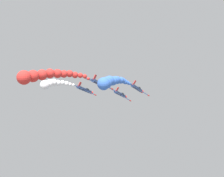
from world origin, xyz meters
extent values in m
cylinder|color=navy|center=(-0.46, 8.62, 110.08)|extent=(1.52, 9.00, 1.52)
cone|color=red|center=(-0.46, 13.72, 110.08)|extent=(1.45, 1.20, 1.45)
cube|color=navy|center=(-0.51, 8.22, 110.00)|extent=(7.79, 1.90, 5.20)
cylinder|color=red|center=(-4.36, 8.22, 112.52)|extent=(0.50, 1.40, 0.50)
cylinder|color=red|center=(3.33, 8.22, 107.47)|extent=(0.50, 1.40, 0.50)
cube|color=navy|center=(-0.43, 4.62, 110.12)|extent=(3.28, 1.20, 2.24)
cube|color=red|center=(0.07, 4.52, 110.89)|extent=(1.00, 1.10, 1.41)
ellipsoid|color=black|center=(-0.18, 10.42, 110.50)|extent=(1.05, 2.20, 1.02)
cylinder|color=navy|center=(-9.36, -0.95, 110.50)|extent=(1.47, 9.00, 1.47)
cone|color=red|center=(-9.36, 4.15, 110.50)|extent=(1.40, 1.20, 1.40)
cube|color=navy|center=(-9.41, -1.35, 110.41)|extent=(8.35, 1.90, 4.19)
cylinder|color=red|center=(-13.54, -1.35, 112.43)|extent=(0.48, 1.40, 0.48)
cylinder|color=red|center=(-5.27, -1.35, 108.40)|extent=(0.48, 1.40, 0.48)
cube|color=navy|center=(-9.34, -4.95, 110.55)|extent=(3.50, 1.20, 1.83)
cube|color=red|center=(-8.94, -5.05, 111.37)|extent=(0.83, 1.10, 1.50)
ellipsoid|color=black|center=(-9.14, 0.85, 110.95)|extent=(1.03, 2.20, 0.98)
sphere|color=white|center=(-9.45, -8.28, 110.54)|extent=(0.88, 0.88, 0.88)
sphere|color=white|center=(-9.29, -10.61, 110.26)|extent=(1.05, 1.05, 1.05)
sphere|color=white|center=(-9.16, -12.94, 110.02)|extent=(1.43, 1.43, 1.43)
sphere|color=white|center=(-9.12, -15.27, 109.75)|extent=(1.46, 1.46, 1.46)
sphere|color=white|center=(-9.21, -17.61, 109.21)|extent=(1.70, 1.70, 1.70)
sphere|color=white|center=(-9.00, -19.94, 108.84)|extent=(1.97, 1.97, 1.97)
sphere|color=white|center=(-8.81, -22.27, 108.08)|extent=(2.10, 2.10, 2.10)
sphere|color=white|center=(-8.67, -24.60, 107.14)|extent=(2.46, 2.46, 2.46)
cylinder|color=navy|center=(7.99, 0.87, 109.99)|extent=(1.52, 9.00, 1.52)
cone|color=red|center=(7.99, 5.97, 109.99)|extent=(1.45, 1.20, 1.45)
cube|color=navy|center=(7.93, 0.47, 109.91)|extent=(7.77, 1.90, 5.22)
cylinder|color=red|center=(4.10, 0.47, 112.44)|extent=(0.50, 1.40, 0.50)
cylinder|color=red|center=(11.77, 0.47, 107.37)|extent=(0.50, 1.40, 0.50)
cube|color=navy|center=(8.02, -3.13, 110.03)|extent=(3.27, 1.20, 2.25)
cube|color=red|center=(8.52, -3.23, 110.80)|extent=(1.00, 1.10, 1.41)
ellipsoid|color=black|center=(8.26, 2.67, 110.40)|extent=(1.05, 2.20, 1.03)
sphere|color=blue|center=(7.86, -6.24, 110.00)|extent=(0.93, 0.93, 0.93)
sphere|color=blue|center=(8.09, -8.36, 109.79)|extent=(1.06, 1.06, 1.06)
sphere|color=blue|center=(8.12, -10.47, 109.58)|extent=(1.37, 1.37, 1.37)
sphere|color=blue|center=(8.17, -12.58, 109.48)|extent=(1.58, 1.58, 1.58)
sphere|color=blue|center=(8.32, -14.69, 109.07)|extent=(1.84, 1.84, 1.84)
sphere|color=blue|center=(8.17, -16.80, 108.66)|extent=(2.01, 2.01, 2.01)
sphere|color=blue|center=(8.54, -18.91, 108.16)|extent=(2.09, 2.09, 2.09)
sphere|color=blue|center=(8.59, -21.03, 107.49)|extent=(2.25, 2.25, 2.25)
sphere|color=blue|center=(8.55, -23.14, 107.05)|extent=(2.51, 2.51, 2.51)
sphere|color=blue|center=(8.65, -25.25, 106.17)|extent=(2.76, 2.76, 2.76)
sphere|color=blue|center=(8.87, -27.36, 105.44)|extent=(2.93, 2.93, 2.93)
cylinder|color=navy|center=(-0.31, -9.12, 110.08)|extent=(1.46, 9.00, 1.46)
cone|color=red|center=(-0.31, -4.02, 110.08)|extent=(1.38, 1.20, 1.38)
cube|color=navy|center=(-0.35, -9.52, 109.99)|extent=(8.45, 1.90, 3.96)
cylinder|color=red|center=(-4.54, -9.52, 111.88)|extent=(0.48, 1.40, 0.48)
cylinder|color=red|center=(3.84, -9.52, 108.09)|extent=(0.48, 1.40, 0.48)
cube|color=navy|center=(-0.29, -13.12, 110.12)|extent=(3.54, 1.20, 1.73)
cube|color=red|center=(0.09, -13.22, 110.96)|extent=(0.79, 1.10, 1.52)
ellipsoid|color=black|center=(-0.11, -7.32, 110.53)|extent=(1.02, 2.20, 0.97)
sphere|color=red|center=(-0.35, -16.40, 109.90)|extent=(0.81, 0.81, 0.81)
sphere|color=red|center=(-0.30, -18.68, 110.02)|extent=(1.17, 1.17, 1.17)
sphere|color=red|center=(-0.44, -20.96, 109.75)|extent=(1.36, 1.36, 1.36)
sphere|color=red|center=(-0.76, -23.24, 109.37)|extent=(1.63, 1.63, 1.63)
sphere|color=red|center=(-0.99, -25.52, 109.18)|extent=(1.76, 1.76, 1.76)
sphere|color=red|center=(-1.28, -27.80, 108.60)|extent=(1.85, 1.85, 1.85)
sphere|color=red|center=(-1.61, -30.08, 108.17)|extent=(2.10, 2.10, 2.10)
sphere|color=red|center=(-2.17, -32.36, 107.71)|extent=(2.22, 2.22, 2.22)
sphere|color=red|center=(-2.69, -34.64, 106.90)|extent=(2.41, 2.41, 2.41)
sphere|color=red|center=(-3.35, -36.92, 106.14)|extent=(2.62, 2.62, 2.62)
sphere|color=red|center=(-3.91, -39.20, 105.37)|extent=(3.02, 3.02, 3.02)
camera|label=1|loc=(36.12, -90.51, 90.05)|focal=50.11mm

